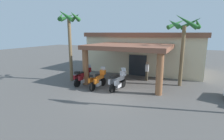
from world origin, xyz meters
name	(u,v)px	position (x,y,z in m)	size (l,w,h in m)	color
ground_plane	(109,96)	(0.00, 0.00, 0.00)	(80.00, 80.00, 0.00)	#514F4C
motel_building	(146,51)	(-0.02, 9.75, 2.20)	(12.54, 12.25, 4.31)	beige
motorcycle_maroon	(83,77)	(-3.15, 1.51, 0.70)	(0.73, 2.21, 1.61)	black
motorcycle_orange	(98,80)	(-1.56, 1.20, 0.70)	(0.72, 2.21, 1.61)	black
motorcycle_silver	(118,81)	(0.04, 1.49, 0.70)	(0.81, 2.21, 1.61)	black
pedestrian	(147,70)	(1.36, 5.06, 1.01)	(0.37, 0.43, 1.74)	brown
palm_tree_roadside	(69,28)	(-4.86, 2.19, 4.65)	(1.97, 1.99, 6.22)	brown
palm_tree_near_portico	(184,32)	(4.23, 4.71, 4.38)	(2.70, 2.73, 5.74)	brown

